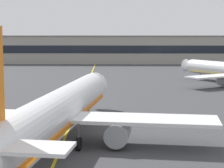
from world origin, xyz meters
name	(u,v)px	position (x,y,z in m)	size (l,w,h in m)	color
taxiway_centreline	(75,112)	(0.00, 30.00, 0.00)	(0.30, 180.00, 0.01)	yellow
airliner_foreground	(57,111)	(0.07, 13.03, 3.37)	(32.35, 41.48, 11.65)	white
safety_cone_by_nose_gear	(88,110)	(1.79, 29.75, 0.26)	(0.44, 0.44, 0.55)	orange
terminal_building	(134,49)	(11.29, 125.36, 5.17)	(114.77, 12.40, 10.33)	#9E998E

